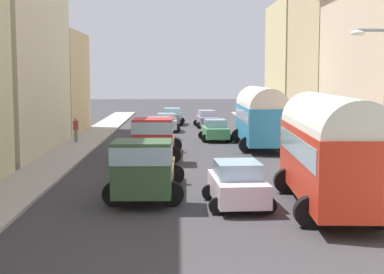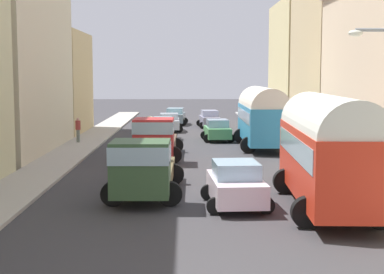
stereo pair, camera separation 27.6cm
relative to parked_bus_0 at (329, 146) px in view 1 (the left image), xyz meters
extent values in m
plane|color=#373639|center=(-4.70, 16.79, -2.25)|extent=(154.00, 154.00, 0.00)
cube|color=#ADA79C|center=(-11.95, 16.79, -2.18)|extent=(2.50, 70.00, 0.14)
cube|color=#A8A8A3|center=(2.55, 16.79, -2.18)|extent=(2.50, 70.00, 0.14)
cube|color=beige|center=(-16.08, 15.34, 4.13)|extent=(5.76, 13.73, 12.75)
cube|color=tan|center=(-15.85, 27.02, 1.85)|extent=(5.30, 9.13, 8.19)
cube|color=tan|center=(6.00, 23.00, 4.22)|extent=(4.40, 10.87, 12.93)
cube|color=#D1C086|center=(6.48, 35.07, 3.55)|extent=(5.36, 11.76, 11.59)
cube|color=red|center=(0.00, 0.00, -0.55)|extent=(2.75, 8.57, 2.40)
cylinder|color=silver|center=(0.00, 0.00, 0.65)|extent=(2.70, 8.39, 2.31)
cube|color=#99B7C6|center=(0.00, 0.00, -0.02)|extent=(2.77, 7.89, 0.77)
cylinder|color=black|center=(-0.99, 2.67, -1.75)|extent=(1.00, 0.35, 1.00)
cylinder|color=black|center=(1.24, 2.57, -1.75)|extent=(1.00, 0.35, 1.00)
cylinder|color=black|center=(-1.24, -2.57, -1.75)|extent=(1.00, 0.35, 1.00)
cylinder|color=black|center=(0.99, -2.67, -1.75)|extent=(1.00, 0.35, 1.00)
cube|color=teal|center=(0.02, 17.29, -0.61)|extent=(2.52, 8.58, 2.26)
cylinder|color=silver|center=(0.02, 17.29, 0.52)|extent=(2.46, 8.41, 2.40)
cube|color=#99B7C6|center=(0.02, 17.29, -0.12)|extent=(2.56, 7.90, 0.72)
cylinder|color=black|center=(-1.12, 19.96, -1.75)|extent=(1.00, 0.35, 1.00)
cylinder|color=black|center=(1.20, 19.94, -1.75)|extent=(1.00, 0.35, 1.00)
cylinder|color=black|center=(-1.17, 14.65, -1.75)|extent=(1.00, 0.35, 1.00)
cylinder|color=black|center=(1.16, 14.63, -1.75)|extent=(1.00, 0.35, 1.00)
cube|color=#33502F|center=(-6.62, 0.35, -0.82)|extent=(2.11, 2.03, 1.96)
cube|color=#99B7C6|center=(-6.62, 0.35, -0.27)|extent=(2.15, 2.11, 0.63)
cube|color=brown|center=(-6.57, 3.83, -1.52)|extent=(2.15, 4.98, 0.55)
ellipsoid|color=beige|center=(-6.64, 3.29, -0.99)|extent=(1.10, 1.17, 0.51)
ellipsoid|color=beige|center=(-7.02, 5.34, -0.95)|extent=(1.09, 1.10, 0.59)
ellipsoid|color=silver|center=(-6.62, 2.86, -0.99)|extent=(1.18, 1.10, 0.51)
ellipsoid|color=silver|center=(-6.23, 5.13, -0.66)|extent=(0.87, 1.05, 0.49)
ellipsoid|color=beige|center=(-6.81, 3.06, -0.58)|extent=(0.85, 0.99, 0.56)
ellipsoid|color=beige|center=(-6.25, 4.83, -0.68)|extent=(1.08, 0.94, 0.47)
cylinder|color=black|center=(-5.58, 0.55, -1.80)|extent=(0.90, 0.32, 0.90)
cylinder|color=black|center=(-7.66, 0.58, -1.80)|extent=(0.90, 0.32, 0.90)
cylinder|color=black|center=(-5.52, 4.72, -1.80)|extent=(0.90, 0.32, 0.90)
cylinder|color=black|center=(-7.60, 4.75, -1.80)|extent=(0.90, 0.32, 0.90)
cube|color=#B62928|center=(-6.69, 10.60, -0.80)|extent=(2.13, 2.14, 1.99)
cube|color=#99B7C6|center=(-6.69, 10.60, -0.25)|extent=(2.17, 2.23, 0.64)
cube|color=brown|center=(-6.63, 14.17, -1.52)|extent=(2.18, 5.08, 0.55)
ellipsoid|color=silver|center=(-6.95, 14.85, -0.95)|extent=(0.90, 0.72, 0.59)
ellipsoid|color=beige|center=(-7.07, 15.76, -1.00)|extent=(1.09, 1.20, 0.49)
ellipsoid|color=beige|center=(-6.09, 15.37, -1.00)|extent=(0.58, 0.76, 0.49)
ellipsoid|color=silver|center=(-6.65, 12.45, -0.55)|extent=(0.80, 0.95, 0.58)
ellipsoid|color=#ECE6CC|center=(-6.46, 14.86, -0.62)|extent=(1.02, 0.91, 0.53)
ellipsoid|color=silver|center=(-6.65, 13.46, -0.55)|extent=(0.80, 0.92, 0.58)
ellipsoid|color=beige|center=(-7.09, 13.02, -0.14)|extent=(1.04, 1.10, 0.58)
cylinder|color=black|center=(-5.64, 10.78, -1.80)|extent=(0.90, 0.31, 0.90)
cylinder|color=black|center=(-7.74, 10.82, -1.80)|extent=(0.90, 0.31, 0.90)
cylinder|color=black|center=(-5.57, 15.07, -1.80)|extent=(0.90, 0.31, 0.90)
cylinder|color=black|center=(-7.66, 15.11, -1.80)|extent=(0.90, 0.31, 0.90)
cube|color=silver|center=(-6.69, 21.97, -1.57)|extent=(1.66, 3.81, 0.82)
cube|color=#8CBBC7|center=(-6.69, 21.97, -0.86)|extent=(1.40, 2.00, 0.59)
cylinder|color=black|center=(-5.98, 20.78, -1.95)|extent=(0.60, 0.21, 0.60)
cylinder|color=black|center=(-7.49, 20.84, -1.95)|extent=(0.60, 0.21, 0.60)
cylinder|color=black|center=(-5.89, 23.10, -1.95)|extent=(0.60, 0.21, 0.60)
cylinder|color=black|center=(-7.40, 23.16, -1.95)|extent=(0.60, 0.21, 0.60)
cube|color=silver|center=(-6.34, 28.46, -1.60)|extent=(1.78, 3.83, 0.75)
cube|color=#A3B0C0|center=(-6.34, 28.46, -0.98)|extent=(1.53, 2.01, 0.51)
cylinder|color=black|center=(-5.47, 27.30, -1.95)|extent=(0.60, 0.21, 0.60)
cylinder|color=black|center=(-7.16, 27.26, -1.95)|extent=(0.60, 0.21, 0.60)
cylinder|color=black|center=(-5.53, 29.65, -1.95)|extent=(0.60, 0.21, 0.60)
cylinder|color=black|center=(-7.22, 29.61, -1.95)|extent=(0.60, 0.21, 0.60)
cube|color=gray|center=(-5.93, 34.90, -1.56)|extent=(1.96, 4.01, 0.83)
cube|color=#8EBFD1|center=(-5.93, 34.90, -0.90)|extent=(1.63, 2.13, 0.51)
cylinder|color=black|center=(-5.16, 33.63, -1.95)|extent=(0.60, 0.21, 0.60)
cylinder|color=black|center=(-6.87, 33.74, -1.95)|extent=(0.60, 0.21, 0.60)
cylinder|color=black|center=(-5.00, 36.05, -1.95)|extent=(0.60, 0.21, 0.60)
cylinder|color=black|center=(-6.71, 36.16, -1.95)|extent=(0.60, 0.21, 0.60)
cube|color=silver|center=(-3.20, 0.41, -1.57)|extent=(1.98, 3.83, 0.80)
cube|color=#8DB1C5|center=(-3.20, 0.41, -0.88)|extent=(1.66, 2.03, 0.58)
cylinder|color=black|center=(-4.15, 1.51, -1.95)|extent=(0.60, 0.21, 0.60)
cylinder|color=black|center=(-2.39, 1.61, -1.95)|extent=(0.60, 0.21, 0.60)
cylinder|color=black|center=(-4.01, -0.80, -1.95)|extent=(0.60, 0.21, 0.60)
cylinder|color=black|center=(-2.25, -0.69, -1.95)|extent=(0.60, 0.21, 0.60)
cube|color=#4B9156|center=(-2.68, 21.35, -1.61)|extent=(1.88, 3.77, 0.74)
cube|color=#93ABC5|center=(-2.68, 21.35, -0.96)|extent=(1.57, 2.00, 0.56)
cylinder|color=black|center=(-3.58, 22.43, -1.95)|extent=(0.60, 0.21, 0.60)
cylinder|color=black|center=(-1.92, 22.53, -1.95)|extent=(0.60, 0.21, 0.60)
cylinder|color=black|center=(-3.43, 20.16, -1.95)|extent=(0.60, 0.21, 0.60)
cylinder|color=black|center=(-1.78, 20.26, -1.95)|extent=(0.60, 0.21, 0.60)
cube|color=gray|center=(-2.78, 32.13, -1.60)|extent=(1.88, 4.24, 0.74)
cube|color=#A5ABD1|center=(-2.78, 32.13, -0.96)|extent=(1.54, 2.25, 0.54)
cylinder|color=black|center=(-3.66, 33.35, -1.95)|extent=(0.60, 0.21, 0.60)
cylinder|color=black|center=(-2.09, 33.47, -1.95)|extent=(0.60, 0.21, 0.60)
cylinder|color=black|center=(-3.46, 30.80, -1.95)|extent=(0.60, 0.21, 0.60)
cylinder|color=black|center=(-1.90, 30.91, -1.95)|extent=(0.60, 0.21, 0.60)
cylinder|color=slate|center=(-12.38, 19.49, -2.18)|extent=(0.20, 0.20, 0.14)
cylinder|color=slate|center=(-12.38, 19.49, -1.68)|extent=(0.30, 0.30, 0.86)
cylinder|color=#9A3430|center=(-12.38, 19.49, -0.93)|extent=(0.46, 0.46, 0.62)
sphere|color=tan|center=(-12.38, 19.49, -0.52)|extent=(0.20, 0.20, 0.20)
ellipsoid|color=silver|center=(0.14, -2.45, 3.76)|extent=(0.44, 0.28, 0.20)
camera|label=1|loc=(-5.32, -20.06, 2.51)|focal=53.95mm
camera|label=2|loc=(-5.05, -20.06, 2.51)|focal=53.95mm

